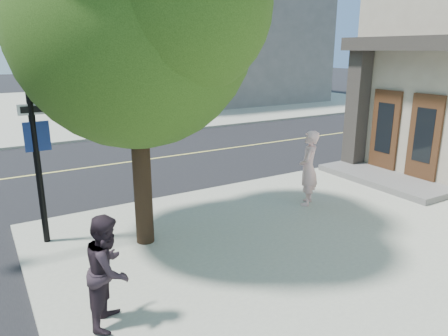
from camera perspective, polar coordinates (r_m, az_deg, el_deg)
ground at (r=11.16m, az=-21.80°, el=-6.72°), size 140.00×140.00×0.00m
road_ew at (r=15.41m, az=-24.64°, el=-0.92°), size 140.00×9.00×0.01m
sidewalk_ne at (r=35.33m, az=-5.86°, el=9.25°), size 29.00×25.00×0.12m
filler_ne at (r=35.90m, az=-5.78°, el=20.65°), size 18.00×16.00×14.00m
man_on_phone at (r=11.08m, az=11.38°, el=-0.02°), size 0.85×0.82×1.96m
pedestrian at (r=6.51m, az=-15.40°, el=-13.18°), size 0.99×1.04×1.70m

